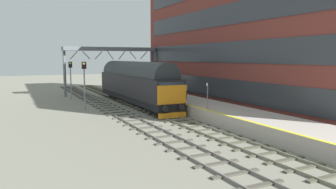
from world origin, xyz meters
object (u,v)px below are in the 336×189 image
Objects in this scene: diesel_locomotive at (135,82)px; signal_post_mid at (71,76)px; platform_number_sign at (207,91)px; waiting_passenger at (185,89)px; signal_post_near at (84,80)px.

diesel_locomotive is 9.34m from signal_post_mid.
platform_number_sign reaches higher than waiting_passenger.
signal_post_mid is 2.80× the size of waiting_passenger.
platform_number_sign is at bearing 143.32° from waiting_passenger.
signal_post_near is at bearing -90.00° from signal_post_mid.
signal_post_mid is (-5.50, 7.54, 0.37)m from diesel_locomotive.
diesel_locomotive is 3.94× the size of signal_post_mid.
waiting_passenger is (3.26, -5.24, -0.49)m from diesel_locomotive.
signal_post_near reaches higher than platform_number_sign.
signal_post_near is 2.20× the size of platform_number_sign.
diesel_locomotive is 11.02× the size of waiting_passenger.
signal_post_near is 2.86× the size of waiting_passenger.
waiting_passenger is at bearing -58.13° from diesel_locomotive.
platform_number_sign is at bearing -68.02° from signal_post_mid.
signal_post_near is at bearing 37.22° from waiting_passenger.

